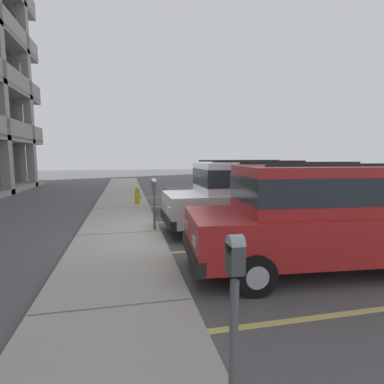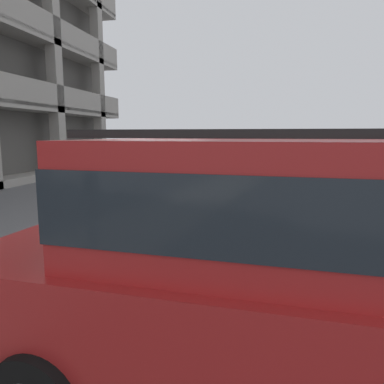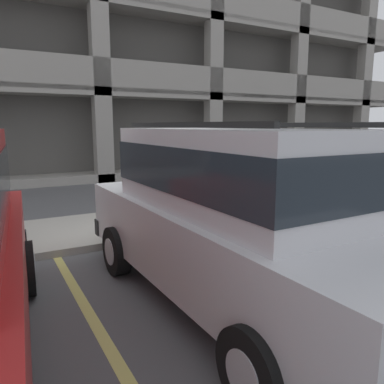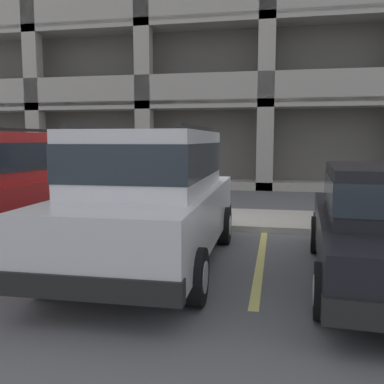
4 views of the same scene
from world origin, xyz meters
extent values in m
cube|color=#565659|center=(0.00, 0.00, -0.05)|extent=(80.00, 80.00, 0.10)
cube|color=#ADA89E|center=(0.00, 1.30, 0.06)|extent=(40.00, 2.20, 0.12)
cube|color=#606060|center=(0.00, 1.30, 0.12)|extent=(0.03, 2.16, 0.00)
cube|color=#606060|center=(4.00, 1.30, 0.12)|extent=(0.03, 2.16, 0.00)
cube|color=#606060|center=(8.00, 1.30, 0.12)|extent=(0.03, 2.16, 0.00)
cube|color=#DBD16B|center=(-1.55, -1.40, 0.00)|extent=(0.12, 4.80, 0.01)
cube|color=#DBD16B|center=(1.55, -1.40, 0.00)|extent=(0.12, 4.80, 0.01)
cube|color=silver|center=(-0.01, -2.29, 0.73)|extent=(1.90, 4.72, 0.80)
cube|color=silver|center=(-0.01, -2.34, 1.55)|extent=(1.66, 2.94, 0.84)
cube|color=#232B33|center=(-0.01, -2.34, 1.57)|extent=(1.68, 2.96, 0.46)
cube|color=black|center=(-0.04, 0.02, 0.45)|extent=(1.88, 0.19, 0.24)
cube|color=silver|center=(0.53, 0.07, 0.81)|extent=(0.24, 0.03, 0.14)
cube|color=silver|center=(-0.61, 0.06, 0.81)|extent=(0.24, 0.03, 0.14)
cylinder|color=black|center=(0.87, -0.82, 0.33)|extent=(0.21, 0.66, 0.66)
cylinder|color=#B2B2B7|center=(0.87, -0.82, 0.33)|extent=(0.22, 0.37, 0.36)
cylinder|color=black|center=(-0.93, -0.85, 0.33)|extent=(0.21, 0.66, 0.66)
cylinder|color=#B2B2B7|center=(-0.93, -0.85, 0.33)|extent=(0.22, 0.37, 0.36)
cylinder|color=black|center=(-0.89, -3.76, 0.33)|extent=(0.21, 0.66, 0.66)
cylinder|color=#B2B2B7|center=(-0.89, -3.76, 0.33)|extent=(0.22, 0.37, 0.36)
cube|color=black|center=(0.68, -2.33, 2.01)|extent=(0.09, 2.62, 0.05)
cube|color=black|center=(-0.70, -2.35, 2.01)|extent=(0.09, 2.62, 0.05)
cylinder|color=black|center=(-2.09, -0.96, 0.33)|extent=(0.25, 0.67, 0.66)
cylinder|color=#B2B2B7|center=(-2.09, -0.96, 0.33)|extent=(0.25, 0.38, 0.36)
cube|color=black|center=(3.30, -0.39, 0.42)|extent=(1.74, 0.27, 0.24)
cube|color=silver|center=(3.83, -0.38, 0.66)|extent=(0.24, 0.05, 0.14)
cube|color=silver|center=(2.78, -0.31, 0.66)|extent=(0.24, 0.05, 0.14)
cylinder|color=black|center=(4.08, -1.24, 0.30)|extent=(0.20, 0.61, 0.60)
cylinder|color=#B2B2B7|center=(4.08, -1.24, 0.30)|extent=(0.20, 0.34, 0.33)
cylinder|color=black|center=(2.42, -1.13, 0.30)|extent=(0.20, 0.61, 0.60)
cylinder|color=#B2B2B7|center=(2.42, -1.13, 0.30)|extent=(0.20, 0.34, 0.33)
cylinder|color=#595B60|center=(0.25, 0.35, 0.65)|extent=(0.07, 0.07, 1.06)
cube|color=#595B60|center=(0.25, 0.35, 1.21)|extent=(0.28, 0.06, 0.06)
cube|color=#424447|center=(0.15, 0.35, 1.35)|extent=(0.15, 0.11, 0.22)
cylinder|color=#8C99A3|center=(0.15, 0.35, 1.46)|extent=(0.15, 0.11, 0.15)
cube|color=#B7B293|center=(0.15, 0.29, 1.31)|extent=(0.08, 0.01, 0.08)
cube|color=#424447|center=(0.35, 0.35, 1.35)|extent=(0.15, 0.11, 0.22)
cylinder|color=#8C99A3|center=(0.35, 0.35, 1.46)|extent=(0.15, 0.11, 0.15)
cube|color=#B7B293|center=(0.35, 0.29, 1.31)|extent=(0.08, 0.01, 0.08)
cube|color=gray|center=(1.32, 12.30, 0.15)|extent=(32.00, 10.00, 0.30)
cube|color=gray|center=(1.32, 12.30, 3.15)|extent=(32.00, 10.00, 0.30)
cube|color=gray|center=(1.32, 7.40, 3.70)|extent=(32.00, 0.20, 1.10)
cube|color=gray|center=(1.32, 12.30, 6.15)|extent=(32.00, 10.00, 0.30)
cylinder|color=gold|center=(4.84, 0.65, 0.40)|extent=(0.20, 0.20, 0.55)
sphere|color=gold|center=(4.84, 0.65, 0.73)|extent=(0.18, 0.18, 0.18)
cylinder|color=gold|center=(4.84, 0.50, 0.42)|extent=(0.08, 0.10, 0.08)
cylinder|color=gold|center=(4.99, 0.65, 0.42)|extent=(0.10, 0.07, 0.07)
camera|label=1|loc=(-7.98, 1.08, 2.16)|focal=28.00mm
camera|label=2|loc=(-5.79, -2.22, 2.01)|focal=35.00mm
camera|label=3|loc=(-2.40, -5.59, 2.01)|focal=35.00mm
camera|label=4|loc=(1.76, -8.28, 1.85)|focal=40.00mm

